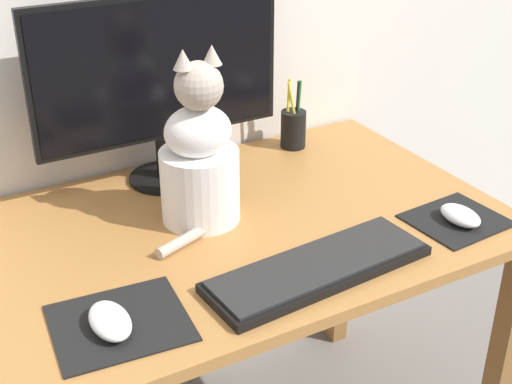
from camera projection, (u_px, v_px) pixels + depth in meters
desk at (239, 266)px, 1.55m from camera, size 1.11×0.72×0.73m
monitor at (159, 79)px, 1.57m from camera, size 0.58×0.17×0.43m
keyboard at (318, 268)px, 1.33m from camera, size 0.45×0.18×0.02m
mousepad_left at (120, 323)px, 1.20m from camera, size 0.24×0.22×0.00m
mousepad_right at (456, 220)px, 1.51m from camera, size 0.20×0.18×0.00m
computer_mouse_left at (110, 321)px, 1.18m from camera, size 0.06×0.11×0.03m
computer_mouse_right at (460, 215)px, 1.49m from camera, size 0.06×0.10×0.03m
cat at (199, 159)px, 1.45m from camera, size 0.23×0.20×0.38m
pen_cup at (293, 128)px, 1.83m from camera, size 0.06×0.06×0.18m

